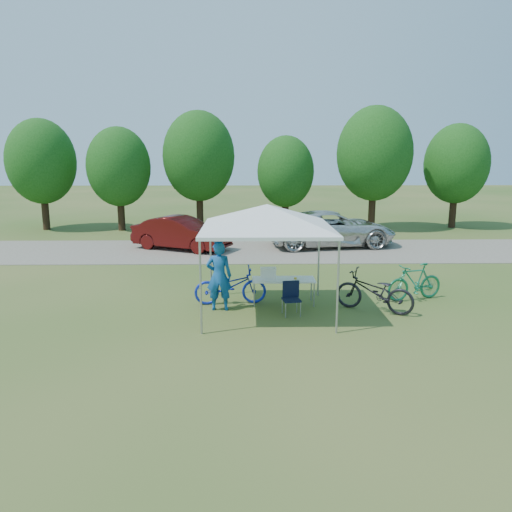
{
  "coord_description": "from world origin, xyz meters",
  "views": [
    {
      "loc": [
        -0.46,
        -12.01,
        3.95
      ],
      "look_at": [
        -0.24,
        2.0,
        1.04
      ],
      "focal_mm": 35.0,
      "sensor_mm": 36.0,
      "label": 1
    }
  ],
  "objects_px": {
    "bike_blue": "(230,286)",
    "bike_dark": "(374,291)",
    "minivan": "(331,229)",
    "folding_table": "(284,280)",
    "cooler": "(268,273)",
    "bike_green": "(415,282)",
    "cyclist": "(219,276)",
    "folding_chair": "(291,295)",
    "sedan": "(181,233)"
  },
  "relations": [
    {
      "from": "cyclist",
      "to": "sedan",
      "type": "xyz_separation_m",
      "value": [
        -2.02,
        8.13,
        -0.19
      ]
    },
    {
      "from": "folding_table",
      "to": "sedan",
      "type": "bearing_deg",
      "value": 115.86
    },
    {
      "from": "sedan",
      "to": "cooler",
      "type": "bearing_deg",
      "value": -131.74
    },
    {
      "from": "bike_blue",
      "to": "sedan",
      "type": "distance_m",
      "value": 7.96
    },
    {
      "from": "cooler",
      "to": "bike_green",
      "type": "xyz_separation_m",
      "value": [
        4.0,
        0.28,
        -0.32
      ]
    },
    {
      "from": "bike_blue",
      "to": "minivan",
      "type": "bearing_deg",
      "value": -31.84
    },
    {
      "from": "folding_table",
      "to": "bike_dark",
      "type": "distance_m",
      "value": 2.35
    },
    {
      "from": "cyclist",
      "to": "bike_blue",
      "type": "relative_size",
      "value": 0.93
    },
    {
      "from": "bike_dark",
      "to": "minivan",
      "type": "xyz_separation_m",
      "value": [
        0.39,
        8.96,
        0.25
      ]
    },
    {
      "from": "bike_green",
      "to": "bike_dark",
      "type": "xyz_separation_m",
      "value": [
        -1.36,
        -0.99,
        0.02
      ]
    },
    {
      "from": "cooler",
      "to": "sedan",
      "type": "bearing_deg",
      "value": 113.34
    },
    {
      "from": "minivan",
      "to": "sedan",
      "type": "bearing_deg",
      "value": 87.5
    },
    {
      "from": "minivan",
      "to": "sedan",
      "type": "relative_size",
      "value": 1.32
    },
    {
      "from": "folding_table",
      "to": "minivan",
      "type": "relative_size",
      "value": 0.3
    },
    {
      "from": "cooler",
      "to": "cyclist",
      "type": "bearing_deg",
      "value": -158.3
    },
    {
      "from": "cyclist",
      "to": "minivan",
      "type": "xyz_separation_m",
      "value": [
        4.3,
        8.75,
        -0.11
      ]
    },
    {
      "from": "bike_green",
      "to": "sedan",
      "type": "bearing_deg",
      "value": -153.27
    },
    {
      "from": "folding_chair",
      "to": "sedan",
      "type": "bearing_deg",
      "value": 105.4
    },
    {
      "from": "cyclist",
      "to": "minivan",
      "type": "height_order",
      "value": "cyclist"
    },
    {
      "from": "folding_chair",
      "to": "bike_blue",
      "type": "bearing_deg",
      "value": 141.29
    },
    {
      "from": "bike_blue",
      "to": "bike_dark",
      "type": "distance_m",
      "value": 3.71
    },
    {
      "from": "cyclist",
      "to": "bike_green",
      "type": "xyz_separation_m",
      "value": [
        5.27,
        0.79,
        -0.38
      ]
    },
    {
      "from": "bike_blue",
      "to": "minivan",
      "type": "xyz_separation_m",
      "value": [
        4.03,
        8.24,
        0.27
      ]
    },
    {
      "from": "bike_dark",
      "to": "minivan",
      "type": "relative_size",
      "value": 0.37
    },
    {
      "from": "bike_dark",
      "to": "minivan",
      "type": "height_order",
      "value": "minivan"
    },
    {
      "from": "minivan",
      "to": "bike_green",
      "type": "bearing_deg",
      "value": 178.79
    },
    {
      "from": "cooler",
      "to": "bike_dark",
      "type": "distance_m",
      "value": 2.76
    },
    {
      "from": "cyclist",
      "to": "bike_dark",
      "type": "height_order",
      "value": "cyclist"
    },
    {
      "from": "cyclist",
      "to": "bike_dark",
      "type": "distance_m",
      "value": 3.93
    },
    {
      "from": "bike_dark",
      "to": "sedan",
      "type": "xyz_separation_m",
      "value": [
        -5.93,
        8.34,
        0.17
      ]
    },
    {
      "from": "cooler",
      "to": "bike_dark",
      "type": "bearing_deg",
      "value": -15.07
    },
    {
      "from": "bike_dark",
      "to": "cyclist",
      "type": "bearing_deg",
      "value": -63.46
    },
    {
      "from": "bike_green",
      "to": "folding_chair",
      "type": "bearing_deg",
      "value": -89.61
    },
    {
      "from": "bike_blue",
      "to": "bike_dark",
      "type": "xyz_separation_m",
      "value": [
        3.64,
        -0.72,
        0.02
      ]
    },
    {
      "from": "folding_chair",
      "to": "bike_dark",
      "type": "relative_size",
      "value": 0.41
    },
    {
      "from": "folding_chair",
      "to": "sedan",
      "type": "height_order",
      "value": "sedan"
    },
    {
      "from": "sedan",
      "to": "minivan",
      "type": "bearing_deg",
      "value": -59.42
    },
    {
      "from": "bike_blue",
      "to": "folding_table",
      "type": "bearing_deg",
      "value": -96.11
    },
    {
      "from": "minivan",
      "to": "folding_table",
      "type": "bearing_deg",
      "value": 154.21
    },
    {
      "from": "cyclist",
      "to": "bike_blue",
      "type": "xyz_separation_m",
      "value": [
        0.27,
        0.51,
        -0.39
      ]
    },
    {
      "from": "bike_blue",
      "to": "bike_green",
      "type": "distance_m",
      "value": 5.01
    },
    {
      "from": "cooler",
      "to": "bike_blue",
      "type": "relative_size",
      "value": 0.22
    },
    {
      "from": "bike_blue",
      "to": "sedan",
      "type": "xyz_separation_m",
      "value": [
        -2.29,
        7.62,
        0.2
      ]
    },
    {
      "from": "cooler",
      "to": "bike_dark",
      "type": "xyz_separation_m",
      "value": [
        2.64,
        -0.71,
        -0.31
      ]
    },
    {
      "from": "folding_table",
      "to": "cyclist",
      "type": "relative_size",
      "value": 0.93
    },
    {
      "from": "folding_chair",
      "to": "bike_dark",
      "type": "distance_m",
      "value": 2.12
    },
    {
      "from": "folding_chair",
      "to": "sedan",
      "type": "distance_m",
      "value": 9.32
    },
    {
      "from": "folding_table",
      "to": "sedan",
      "type": "xyz_separation_m",
      "value": [
        -3.7,
        7.62,
        0.06
      ]
    },
    {
      "from": "bike_blue",
      "to": "bike_dark",
      "type": "height_order",
      "value": "bike_dark"
    },
    {
      "from": "bike_blue",
      "to": "bike_green",
      "type": "xyz_separation_m",
      "value": [
        5.0,
        0.27,
        0.01
      ]
    }
  ]
}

